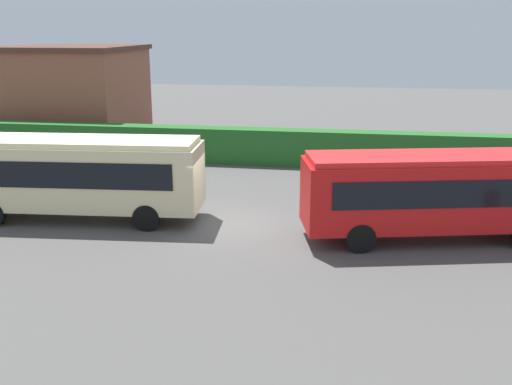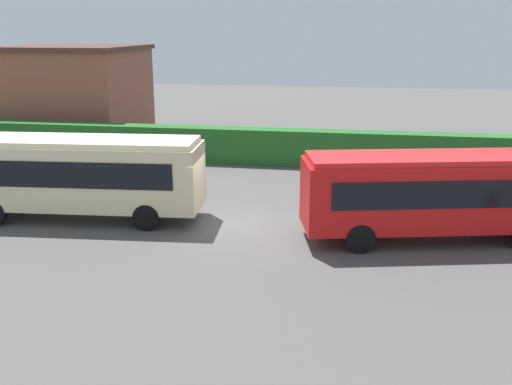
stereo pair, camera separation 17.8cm
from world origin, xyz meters
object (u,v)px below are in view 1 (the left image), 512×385
Objects in this scene: bus_cream at (77,173)px; bus_red at (436,191)px; person_center at (33,178)px; traffic_cone at (388,184)px.

bus_cream is 1.03× the size of bus_red.
bus_cream is 13.40m from bus_red.
bus_cream is at bearing -84.87° from person_center.
bus_red reaches higher than traffic_cone.
person_center is (-16.60, 2.38, -0.83)m from bus_red.
bus_cream reaches higher than person_center.
person_center is 15.89m from traffic_cone.
traffic_cone is (-1.25, 6.41, -1.48)m from bus_red.
bus_red is (13.40, -0.13, -0.06)m from bus_cream.
traffic_cone is at bearing 87.56° from bus_red.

